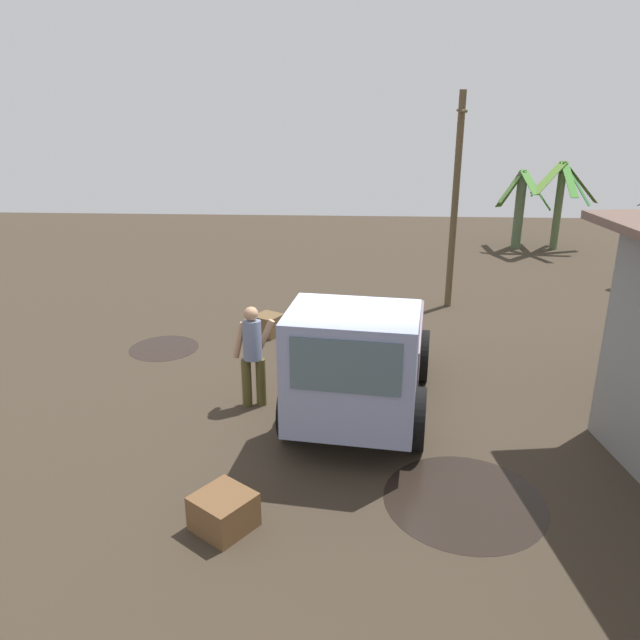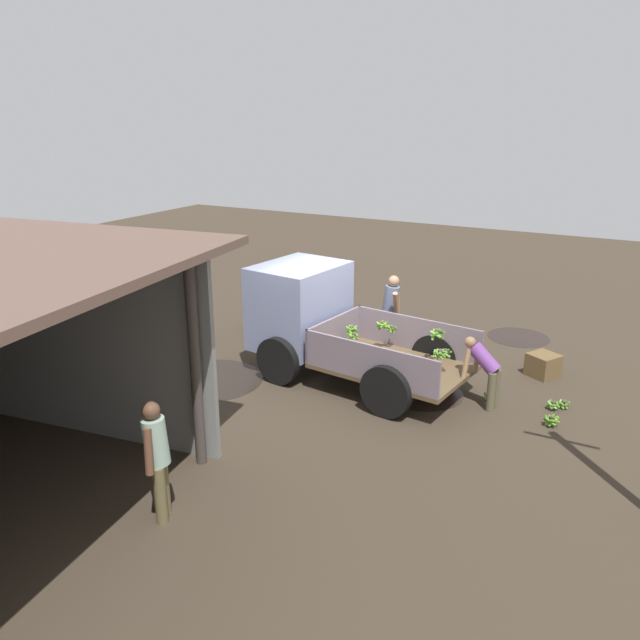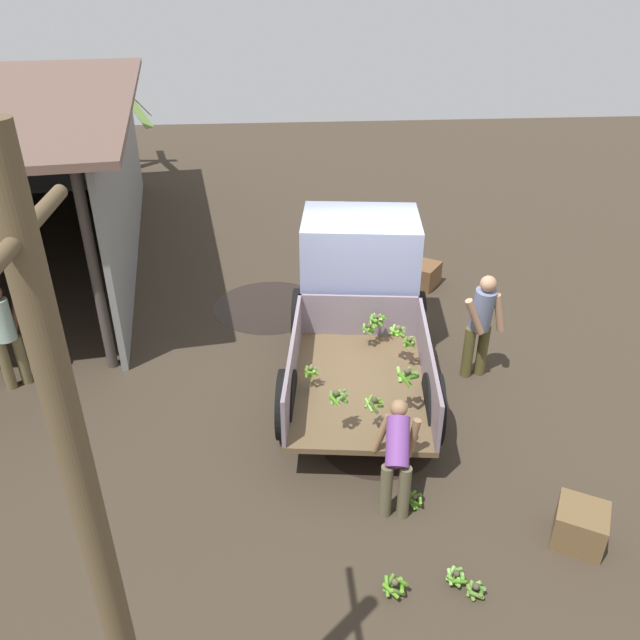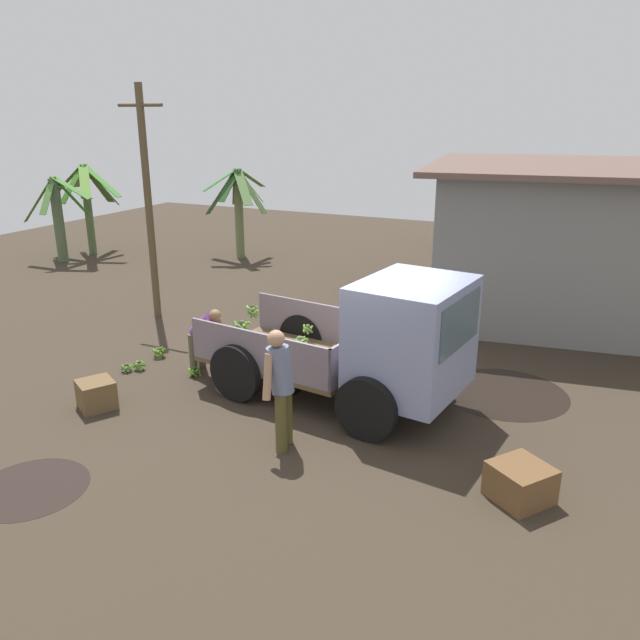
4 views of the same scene
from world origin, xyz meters
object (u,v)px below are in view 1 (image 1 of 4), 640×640
(cargo_truck, at_px, (355,367))
(banana_bunch_on_ground_2, at_px, (366,324))
(person_worker_loading, at_px, (357,316))
(person_foreground_visitor, at_px, (253,352))
(wooden_crate_1, at_px, (224,511))
(utility_pole, at_px, (455,200))
(wooden_crate_0, at_px, (268,325))
(banana_bunch_on_ground_3, at_px, (337,325))
(banana_bunch_on_ground_0, at_px, (330,323))
(banana_bunch_on_ground_1, at_px, (345,343))

(cargo_truck, bearing_deg, banana_bunch_on_ground_2, -175.77)
(person_worker_loading, bearing_deg, person_foreground_visitor, -24.26)
(banana_bunch_on_ground_2, distance_m, wooden_crate_1, 7.19)
(utility_pole, xyz_separation_m, wooden_crate_1, (8.67, -3.90, -2.40))
(utility_pole, bearing_deg, cargo_truck, -20.03)
(person_worker_loading, height_order, wooden_crate_0, person_worker_loading)
(banana_bunch_on_ground_3, height_order, wooden_crate_1, wooden_crate_1)
(banana_bunch_on_ground_3, relative_size, wooden_crate_1, 0.37)
(banana_bunch_on_ground_0, distance_m, banana_bunch_on_ground_3, 0.22)
(banana_bunch_on_ground_1, relative_size, wooden_crate_0, 0.43)
(wooden_crate_1, bearing_deg, wooden_crate_0, -177.28)
(person_foreground_visitor, distance_m, wooden_crate_0, 3.32)
(wooden_crate_0, xyz_separation_m, wooden_crate_1, (6.46, 0.31, -0.00))
(cargo_truck, distance_m, banana_bunch_on_ground_2, 4.77)
(person_foreground_visitor, bearing_deg, banana_bunch_on_ground_0, -26.56)
(cargo_truck, relative_size, utility_pole, 0.88)
(person_foreground_visitor, xyz_separation_m, banana_bunch_on_ground_0, (-3.82, 1.14, -0.88))
(person_foreground_visitor, distance_m, banana_bunch_on_ground_2, 4.30)
(cargo_truck, relative_size, banana_bunch_on_ground_1, 20.08)
(cargo_truck, xyz_separation_m, banana_bunch_on_ground_2, (-4.65, 0.26, -1.01))
(banana_bunch_on_ground_1, bearing_deg, banana_bunch_on_ground_2, 158.50)
(banana_bunch_on_ground_0, bearing_deg, person_worker_loading, 24.05)
(person_worker_loading, bearing_deg, wooden_crate_1, -5.26)
(cargo_truck, height_order, utility_pole, utility_pole)
(banana_bunch_on_ground_1, height_order, banana_bunch_on_ground_3, banana_bunch_on_ground_1)
(cargo_truck, bearing_deg, person_worker_loading, -173.19)
(utility_pole, distance_m, banana_bunch_on_ground_3, 4.11)
(utility_pole, relative_size, wooden_crate_1, 7.92)
(banana_bunch_on_ground_0, xyz_separation_m, wooden_crate_0, (0.59, -1.33, 0.14))
(cargo_truck, height_order, banana_bunch_on_ground_3, cargo_truck)
(banana_bunch_on_ground_0, bearing_deg, wooden_crate_0, -66.21)
(banana_bunch_on_ground_2, bearing_deg, banana_bunch_on_ground_3, -84.23)
(utility_pole, bearing_deg, banana_bunch_on_ground_3, -56.71)
(person_foreground_visitor, relative_size, wooden_crate_0, 3.30)
(banana_bunch_on_ground_1, distance_m, wooden_crate_0, 1.81)
(banana_bunch_on_ground_3, height_order, wooden_crate_0, wooden_crate_0)
(wooden_crate_1, bearing_deg, banana_bunch_on_ground_1, 166.62)
(cargo_truck, bearing_deg, wooden_crate_0, -148.23)
(utility_pole, bearing_deg, person_foreground_visitor, -36.42)
(person_worker_loading, relative_size, banana_bunch_on_ground_0, 5.88)
(utility_pole, height_order, wooden_crate_1, utility_pole)
(banana_bunch_on_ground_0, relative_size, wooden_crate_1, 0.33)
(person_foreground_visitor, relative_size, banana_bunch_on_ground_1, 7.75)
(person_worker_loading, distance_m, wooden_crate_1, 5.97)
(banana_bunch_on_ground_1, height_order, banana_bunch_on_ground_2, banana_bunch_on_ground_2)
(banana_bunch_on_ground_1, relative_size, banana_bunch_on_ground_3, 0.95)
(cargo_truck, distance_m, wooden_crate_0, 4.65)
(utility_pole, xyz_separation_m, person_foreground_visitor, (5.45, -4.02, -1.66))
(banana_bunch_on_ground_1, xyz_separation_m, wooden_crate_0, (-0.65, -1.69, 0.13))
(banana_bunch_on_ground_0, bearing_deg, person_foreground_visitor, -16.66)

